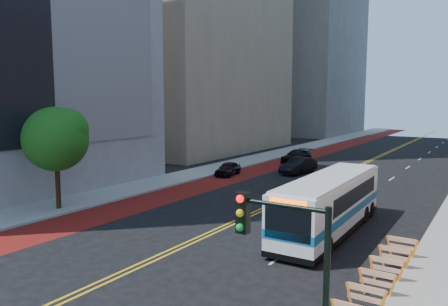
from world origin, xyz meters
The scene contains 13 objects.
ground centered at (0.00, 0.00, 0.00)m, with size 160.00×160.00×0.00m, color black.
sidewalk_left centered at (-12.00, 30.00, 0.07)m, with size 4.00×140.00×0.15m, color gray.
bus_lane_paint centered at (-8.10, 30.00, 0.00)m, with size 3.60×140.00×0.01m, color maroon.
center_line_inner centered at (-0.18, 30.00, 0.00)m, with size 0.14×140.00×0.01m, color gold.
center_line_outer centered at (0.18, 30.00, 0.00)m, with size 0.14×140.00×0.01m, color gold.
lane_dashes centered at (4.80, 38.00, 0.01)m, with size 0.14×98.20×0.01m.
construction_barriers centered at (9.60, 3.42, 0.68)m, with size 1.42×10.91×1.00m.
street_tree centered at (-11.24, 6.04, 4.91)m, with size 4.20×4.20×6.70m.
traffic_signal centered at (9.41, -3.51, 3.72)m, with size 2.21×0.34×5.07m.
transit_bus centered at (5.42, 11.05, 1.65)m, with size 2.67×11.50×3.15m.
car_a centered at (-8.98, 23.40, 0.65)m, with size 1.53×3.79×1.29m, color black.
car_b centered at (-3.63, 28.03, 0.79)m, with size 1.68×4.80×1.58m, color black.
car_c centered at (-6.98, 35.32, 0.72)m, with size 2.00×4.93×1.43m, color black.
Camera 1 is at (13.15, -11.89, 7.31)m, focal length 35.00 mm.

